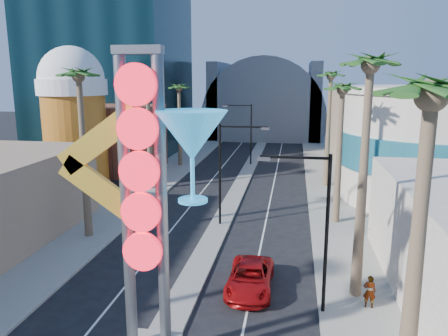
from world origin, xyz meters
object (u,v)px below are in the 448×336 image
Objects in this scene: red_pickup at (250,278)px; pedestrian_a at (369,291)px; neon_sign at (164,191)px; pedestrian_b at (375,230)px.

pedestrian_a is at bearing -10.38° from red_pickup.
pedestrian_a is (6.07, -1.10, 0.28)m from red_pickup.
neon_sign is 19.34m from pedestrian_b.
red_pickup is at bearing 45.68° from pedestrian_b.
pedestrian_b is (10.50, 14.96, -6.31)m from neon_sign.
pedestrian_a is at bearing 78.71° from pedestrian_b.
pedestrian_b is at bearing -96.40° from pedestrian_a.
pedestrian_a is at bearing 33.61° from neon_sign.
red_pickup is 3.06× the size of pedestrian_a.
red_pickup is at bearing -5.39° from pedestrian_a.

